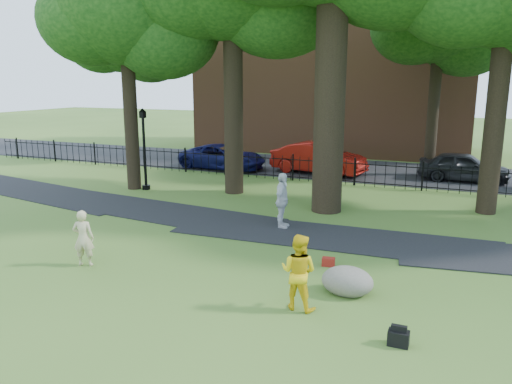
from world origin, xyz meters
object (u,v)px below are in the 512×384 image
at_px(boulder, 347,279).
at_px(lamppost, 144,150).
at_px(woman, 83,238).
at_px(red_sedan, 318,158).
at_px(man, 299,272).

bearing_deg(boulder, lamppost, 144.88).
height_order(woman, lamppost, lamppost).
xyz_separation_m(boulder, red_sedan, (-4.69, 14.24, 0.46)).
xyz_separation_m(boulder, lamppost, (-10.75, 7.56, 1.42)).
distance_m(woman, boulder, 6.85).
bearing_deg(red_sedan, woman, -178.50).
bearing_deg(boulder, red_sedan, 108.24).
distance_m(boulder, lamppost, 13.21).
bearing_deg(boulder, man, -124.81).
distance_m(lamppost, red_sedan, 9.07).
distance_m(boulder, red_sedan, 15.00).
xyz_separation_m(man, boulder, (0.81, 1.16, -0.48)).
relative_size(lamppost, red_sedan, 0.73).
bearing_deg(man, lamppost, -35.70).
height_order(man, boulder, man).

